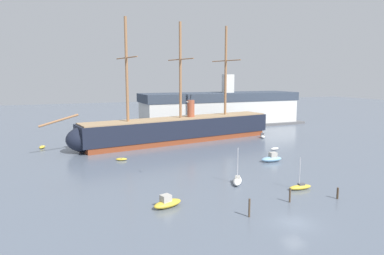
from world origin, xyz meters
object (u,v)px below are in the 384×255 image
(motorboat_far_right, at_px, (262,136))
(mooring_piling_nearest, at_px, (249,208))
(dinghy_alongside_bow, at_px, (121,159))
(dinghy_alongside_stern, at_px, (275,149))
(seagull_in_flight, at_px, (188,102))
(tall_ship, at_px, (181,129))
(sailboat_foreground_right, at_px, (300,187))
(sailboat_near_centre, at_px, (237,180))
(mooring_piling_left_pair, at_px, (290,195))
(dockside_warehouse_right, at_px, (220,109))
(motorboat_mid_right, at_px, (272,158))
(motorboat_foreground_left, at_px, (167,203))
(motorboat_distant_centre, at_px, (155,133))
(mooring_piling_right_pair, at_px, (338,193))
(dinghy_far_left, at_px, (42,147))

(motorboat_far_right, distance_m, mooring_piling_nearest, 56.53)
(dinghy_alongside_bow, bearing_deg, dinghy_alongside_stern, -4.96)
(dinghy_alongside_bow, height_order, seagull_in_flight, seagull_in_flight)
(tall_ship, distance_m, sailboat_foreground_right, 43.76)
(tall_ship, height_order, dinghy_alongside_bow, tall_ship)
(sailboat_near_centre, bearing_deg, mooring_piling_left_pair, -76.57)
(tall_ship, distance_m, mooring_piling_left_pair, 47.47)
(motorboat_far_right, height_order, dockside_warehouse_right, dockside_warehouse_right)
(dinghy_alongside_bow, relative_size, motorboat_far_right, 0.74)
(mooring_piling_left_pair, bearing_deg, seagull_in_flight, 132.15)
(sailboat_foreground_right, xyz_separation_m, motorboat_mid_right, (6.16, 16.20, 0.24))
(tall_ship, xyz_separation_m, mooring_piling_nearest, (-9.45, -49.64, -2.16))
(motorboat_mid_right, bearing_deg, motorboat_foreground_left, -149.97)
(motorboat_foreground_left, relative_size, mooring_piling_nearest, 1.93)
(motorboat_foreground_left, relative_size, motorboat_distant_centre, 1.00)
(mooring_piling_right_pair, bearing_deg, tall_ship, 96.11)
(dinghy_alongside_bow, bearing_deg, dockside_warehouse_right, 43.06)
(dinghy_alongside_bow, distance_m, dockside_warehouse_right, 57.42)
(dockside_warehouse_right, bearing_deg, dinghy_alongside_bow, -136.94)
(mooring_piling_nearest, height_order, dockside_warehouse_right, dockside_warehouse_right)
(dinghy_alongside_bow, distance_m, mooring_piling_right_pair, 41.06)
(sailboat_foreground_right, distance_m, motorboat_mid_right, 17.33)
(tall_ship, distance_m, dockside_warehouse_right, 33.55)
(sailboat_near_centre, xyz_separation_m, dinghy_alongside_stern, (20.64, 19.19, -0.20))
(tall_ship, xyz_separation_m, sailboat_near_centre, (-4.15, -37.35, -2.82))
(dockside_warehouse_right, bearing_deg, motorboat_far_right, -91.09)
(motorboat_far_right, bearing_deg, motorboat_foreground_left, -135.69)
(mooring_piling_left_pair, bearing_deg, mooring_piling_right_pair, -11.23)
(motorboat_mid_right, bearing_deg, mooring_piling_nearest, -130.01)
(motorboat_mid_right, bearing_deg, motorboat_distant_centre, 107.36)
(dinghy_far_left, relative_size, mooring_piling_nearest, 1.25)
(motorboat_foreground_left, xyz_separation_m, motorboat_distant_centre, (14.41, 55.57, -0.00))
(motorboat_mid_right, height_order, mooring_piling_right_pair, motorboat_mid_right)
(seagull_in_flight, bearing_deg, tall_ship, 71.47)
(motorboat_foreground_left, distance_m, motorboat_far_right, 56.71)
(sailboat_foreground_right, distance_m, dinghy_alongside_bow, 35.59)
(sailboat_near_centre, bearing_deg, mooring_piling_nearest, -113.33)
(motorboat_distant_centre, bearing_deg, tall_ship, -75.61)
(motorboat_foreground_left, xyz_separation_m, seagull_in_flight, (5.59, 6.92, 12.47))
(motorboat_foreground_left, distance_m, mooring_piling_left_pair, 16.52)
(motorboat_foreground_left, distance_m, sailboat_foreground_right, 20.77)
(sailboat_foreground_right, distance_m, motorboat_distant_centre, 56.56)
(tall_ship, height_order, dinghy_alongside_stern, tall_ship)
(tall_ship, height_order, motorboat_foreground_left, tall_ship)
(motorboat_far_right, relative_size, mooring_piling_right_pair, 2.07)
(motorboat_far_right, bearing_deg, mooring_piling_nearest, -124.94)
(motorboat_mid_right, bearing_deg, dinghy_alongside_bow, 156.12)
(dinghy_alongside_bow, relative_size, mooring_piling_left_pair, 1.24)
(motorboat_mid_right, relative_size, dinghy_far_left, 1.59)
(motorboat_far_right, xyz_separation_m, motorboat_distant_centre, (-26.16, 15.95, 0.15))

